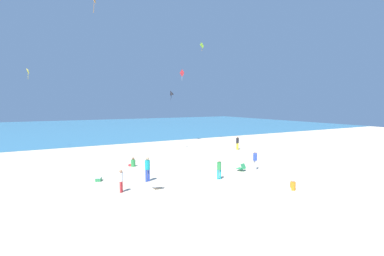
# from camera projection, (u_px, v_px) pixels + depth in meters

# --- Properties ---
(ground_plane) EXTENTS (120.00, 120.00, 0.00)m
(ground_plane) POSITION_uv_depth(u_px,v_px,m) (169.00, 164.00, 24.68)
(ground_plane) COLOR beige
(ocean_water) EXTENTS (120.00, 60.00, 0.05)m
(ocean_water) POSITION_uv_depth(u_px,v_px,m) (90.00, 127.00, 63.42)
(ocean_water) COLOR teal
(ocean_water) RESTS_ON ground_plane
(beach_chair_far_left) EXTENTS (0.77, 0.79, 0.60)m
(beach_chair_far_left) POSITION_uv_depth(u_px,v_px,m) (242.00, 167.00, 22.15)
(beach_chair_far_left) COLOR #2D9956
(beach_chair_far_left) RESTS_ON ground_plane
(beach_chair_near_camera) EXTENTS (0.64, 0.70, 0.62)m
(beach_chair_near_camera) POSITION_uv_depth(u_px,v_px,m) (157.00, 184.00, 17.49)
(beach_chair_near_camera) COLOR white
(beach_chair_near_camera) RESTS_ON ground_plane
(cooler_box) EXTENTS (0.55, 0.61, 0.27)m
(cooler_box) POSITION_uv_depth(u_px,v_px,m) (99.00, 179.00, 19.27)
(cooler_box) COLOR #339956
(cooler_box) RESTS_ON ground_plane
(person_0) EXTENTS (0.38, 0.38, 1.45)m
(person_0) POSITION_uv_depth(u_px,v_px,m) (219.00, 168.00, 19.65)
(person_0) COLOR #19ADB2
(person_0) RESTS_ON ground_plane
(person_1) EXTENTS (0.61, 0.61, 0.71)m
(person_1) POSITION_uv_depth(u_px,v_px,m) (292.00, 186.00, 17.25)
(person_1) COLOR orange
(person_1) RESTS_ON ground_plane
(person_2) EXTENTS (0.33, 0.33, 1.61)m
(person_2) POSITION_uv_depth(u_px,v_px,m) (237.00, 142.00, 32.37)
(person_2) COLOR yellow
(person_2) RESTS_ON ground_plane
(person_3) EXTENTS (0.39, 0.39, 1.41)m
(person_3) POSITION_uv_depth(u_px,v_px,m) (121.00, 179.00, 16.73)
(person_3) COLOR red
(person_3) RESTS_ON ground_plane
(person_4) EXTENTS (0.62, 0.71, 0.80)m
(person_4) POSITION_uv_depth(u_px,v_px,m) (133.00, 163.00, 23.75)
(person_4) COLOR green
(person_4) RESTS_ON ground_plane
(person_5) EXTENTS (0.39, 0.39, 1.57)m
(person_5) POSITION_uv_depth(u_px,v_px,m) (255.00, 159.00, 22.52)
(person_5) COLOR white
(person_5) RESTS_ON ground_plane
(person_6) EXTENTS (0.42, 0.42, 1.73)m
(person_6) POSITION_uv_depth(u_px,v_px,m) (147.00, 167.00, 19.08)
(person_6) COLOR blue
(person_6) RESTS_ON ground_plane
(kite_black) EXTENTS (0.75, 0.67, 1.15)m
(kite_black) POSITION_uv_depth(u_px,v_px,m) (171.00, 93.00, 31.40)
(kite_black) COLOR black
(kite_red) EXTENTS (0.21, 1.00, 1.48)m
(kite_red) POSITION_uv_depth(u_px,v_px,m) (182.00, 73.00, 37.01)
(kite_red) COLOR red
(kite_yellow) EXTENTS (0.23, 0.61, 1.22)m
(kite_yellow) POSITION_uv_depth(u_px,v_px,m) (28.00, 72.00, 30.77)
(kite_yellow) COLOR yellow
(kite_lime) EXTENTS (0.82, 0.37, 1.18)m
(kite_lime) POSITION_uv_depth(u_px,v_px,m) (202.00, 45.00, 37.44)
(kite_lime) COLOR #99DB33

